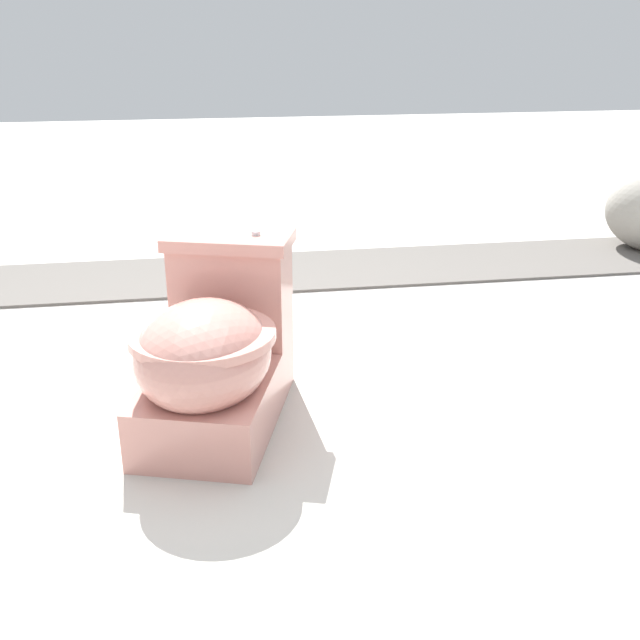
% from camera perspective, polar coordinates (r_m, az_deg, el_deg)
% --- Properties ---
extents(ground_plane, '(14.00, 14.00, 0.00)m').
position_cam_1_polar(ground_plane, '(2.27, -5.01, -6.79)').
color(ground_plane, beige).
extents(gravel_strip, '(0.56, 8.00, 0.01)m').
position_cam_1_polar(gravel_strip, '(3.49, 1.60, 3.94)').
color(gravel_strip, '#605B56').
rests_on(gravel_strip, ground).
extents(toilet, '(0.71, 0.54, 0.52)m').
position_cam_1_polar(toilet, '(2.12, -8.07, -2.51)').
color(toilet, tan).
rests_on(toilet, ground).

